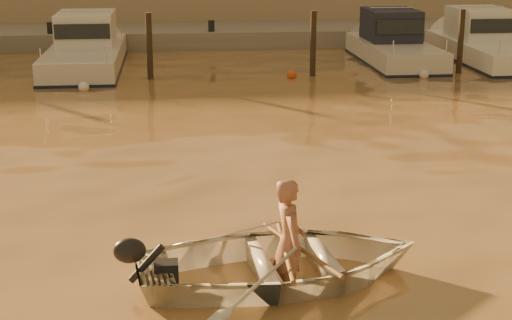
{
  "coord_description": "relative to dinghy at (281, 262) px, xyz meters",
  "views": [
    {
      "loc": [
        0.43,
        -9.99,
        4.36
      ],
      "look_at": [
        1.76,
        2.21,
        0.75
      ],
      "focal_mm": 55.0,
      "sensor_mm": 36.0,
      "label": 1
    }
  ],
  "objects": [
    {
      "name": "oar_starboard",
      "position": [
        0.05,
        0.01,
        0.16
      ],
      "size": [
        0.17,
        2.1,
        0.13
      ],
      "primitive_type": "cylinder",
      "rotation": [
        1.54,
        0.0,
        -0.05
      ],
      "color": "olive",
      "rests_on": "dinghy"
    },
    {
      "name": "fender_c",
      "position": [
        -3.81,
        13.01,
        -0.16
      ],
      "size": [
        0.3,
        0.3,
        0.3
      ],
      "primitive_type": "sphere",
      "color": "white",
      "rests_on": "ground_plane"
    },
    {
      "name": "piling_4",
      "position": [
        7.74,
        14.59,
        0.64
      ],
      "size": [
        0.18,
        0.18,
        2.2
      ],
      "primitive_type": "cylinder",
      "color": "#2D2319",
      "rests_on": "ground_plane"
    },
    {
      "name": "dinghy",
      "position": [
        0.0,
        0.0,
        0.0
      ],
      "size": [
        4.0,
        3.08,
        0.77
      ],
      "primitive_type": "imported",
      "rotation": [
        0.0,
        0.0,
        1.69
      ],
      "color": "silver",
      "rests_on": "ground_plane"
    },
    {
      "name": "moored_boat_2",
      "position": [
        -4.1,
        16.79,
        0.36
      ],
      "size": [
        2.28,
        7.65,
        1.75
      ],
      "primitive_type": null,
      "color": "silver",
      "rests_on": "ground_plane"
    },
    {
      "name": "outboard_motor",
      "position": [
        -1.49,
        -0.18,
        0.02
      ],
      "size": [
        0.94,
        0.51,
        0.7
      ],
      "primitive_type": null,
      "rotation": [
        0.0,
        0.0,
        0.12
      ],
      "color": "black",
      "rests_on": "dinghy"
    },
    {
      "name": "moored_boat_4",
      "position": [
        6.25,
        16.79,
        0.36
      ],
      "size": [
        2.1,
        6.52,
        1.75
      ],
      "primitive_type": null,
      "color": "beige",
      "rests_on": "ground_plane"
    },
    {
      "name": "quay",
      "position": [
        -1.76,
        22.29,
        -0.11
      ],
      "size": [
        52.0,
        4.0,
        1.0
      ],
      "primitive_type": "cube",
      "color": "gray",
      "rests_on": "ground_plane"
    },
    {
      "name": "oar_port",
      "position": [
        0.25,
        0.03,
        0.16
      ],
      "size": [
        0.74,
        2.01,
        0.13
      ],
      "primitive_type": "cylinder",
      "rotation": [
        1.54,
        0.0,
        0.33
      ],
      "color": "brown",
      "rests_on": "dinghy"
    },
    {
      "name": "moored_boat_5",
      "position": [
        9.49,
        16.79,
        0.36
      ],
      "size": [
        2.22,
        7.45,
        1.75
      ],
      "primitive_type": null,
      "color": "white",
      "rests_on": "ground_plane"
    },
    {
      "name": "fender_e",
      "position": [
        6.37,
        13.87,
        -0.16
      ],
      "size": [
        0.3,
        0.3,
        0.3
      ],
      "primitive_type": "sphere",
      "color": "silver",
      "rests_on": "ground_plane"
    },
    {
      "name": "fender_d",
      "position": [
        2.34,
        14.3,
        -0.16
      ],
      "size": [
        0.3,
        0.3,
        0.3
      ],
      "primitive_type": "sphere",
      "color": "#CF4918",
      "rests_on": "ground_plane"
    },
    {
      "name": "piling_2",
      "position": [
        -1.96,
        14.59,
        0.64
      ],
      "size": [
        0.18,
        0.18,
        2.2
      ],
      "primitive_type": "cylinder",
      "color": "#2D2319",
      "rests_on": "ground_plane"
    },
    {
      "name": "piling_3",
      "position": [
        3.04,
        14.59,
        0.64
      ],
      "size": [
        0.18,
        0.18,
        2.2
      ],
      "primitive_type": "cylinder",
      "color": "#2D2319",
      "rests_on": "ground_plane"
    },
    {
      "name": "person",
      "position": [
        0.1,
        0.01,
        0.27
      ],
      "size": [
        0.47,
        0.65,
        1.67
      ],
      "primitive_type": "imported",
      "rotation": [
        0.0,
        0.0,
        1.69
      ],
      "color": "#A26751",
      "rests_on": "dinghy"
    },
    {
      "name": "ground_plane",
      "position": [
        -1.76,
        0.79,
        -0.26
      ],
      "size": [
        160.0,
        160.0,
        0.0
      ],
      "primitive_type": "plane",
      "color": "olive",
      "rests_on": "ground"
    }
  ]
}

